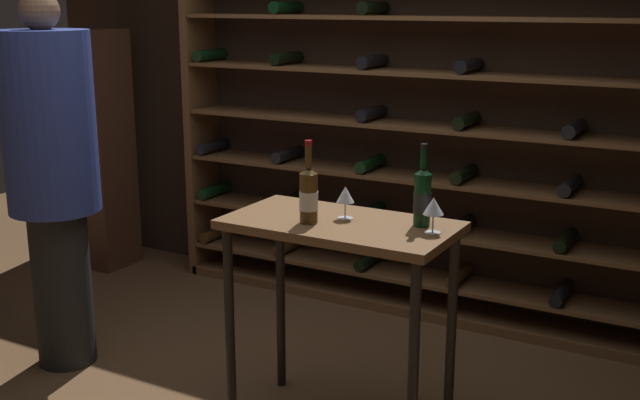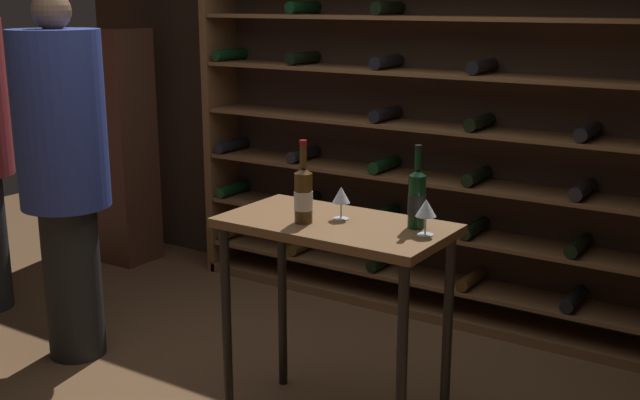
{
  "view_description": "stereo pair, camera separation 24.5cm",
  "coord_description": "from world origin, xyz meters",
  "px_view_note": "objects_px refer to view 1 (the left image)",
  "views": [
    {
      "loc": [
        2.0,
        -2.95,
        1.91
      ],
      "look_at": [
        0.23,
        0.19,
        1.0
      ],
      "focal_mm": 44.51,
      "sensor_mm": 36.0,
      "label": 1
    },
    {
      "loc": [
        2.2,
        -2.83,
        1.91
      ],
      "look_at": [
        0.23,
        0.19,
        1.0
      ],
      "focal_mm": 44.51,
      "sensor_mm": 36.0,
      "label": 2
    }
  ],
  "objects_px": {
    "display_cabinet": "(96,150)",
    "wine_bottle_amber_reserve": "(422,197)",
    "wine_rack": "(417,151)",
    "wine_glass_stemmed_right": "(433,207)",
    "wine_bottle_black_capsule": "(309,195)",
    "wine_glass_stemmed_center": "(345,196)",
    "tasting_table": "(340,253)",
    "person_guest_khaki": "(52,166)"
  },
  "relations": [
    {
      "from": "wine_glass_stemmed_center",
      "to": "tasting_table",
      "type": "bearing_deg",
      "value": -92.26
    },
    {
      "from": "wine_bottle_black_capsule",
      "to": "wine_bottle_amber_reserve",
      "type": "bearing_deg",
      "value": 23.55
    },
    {
      "from": "wine_rack",
      "to": "person_guest_khaki",
      "type": "xyz_separation_m",
      "value": [
        -1.35,
        -1.61,
        0.06
      ]
    },
    {
      "from": "person_guest_khaki",
      "to": "wine_bottle_amber_reserve",
      "type": "relative_size",
      "value": 5.57
    },
    {
      "from": "display_cabinet",
      "to": "wine_bottle_amber_reserve",
      "type": "xyz_separation_m",
      "value": [
        2.98,
        -1.11,
        0.25
      ]
    },
    {
      "from": "wine_rack",
      "to": "wine_bottle_black_capsule",
      "type": "relative_size",
      "value": 9.27
    },
    {
      "from": "wine_rack",
      "to": "wine_glass_stemmed_center",
      "type": "xyz_separation_m",
      "value": [
        0.27,
        -1.45,
        0.06
      ]
    },
    {
      "from": "tasting_table",
      "to": "wine_bottle_black_capsule",
      "type": "bearing_deg",
      "value": -139.68
    },
    {
      "from": "wine_glass_stemmed_center",
      "to": "person_guest_khaki",
      "type": "bearing_deg",
      "value": -174.23
    },
    {
      "from": "wine_glass_stemmed_center",
      "to": "wine_bottle_amber_reserve",
      "type": "bearing_deg",
      "value": 10.23
    },
    {
      "from": "wine_glass_stemmed_center",
      "to": "wine_bottle_black_capsule",
      "type": "bearing_deg",
      "value": -129.21
    },
    {
      "from": "wine_rack",
      "to": "display_cabinet",
      "type": "distance_m",
      "value": 2.4
    },
    {
      "from": "wine_glass_stemmed_center",
      "to": "wine_glass_stemmed_right",
      "type": "distance_m",
      "value": 0.41
    },
    {
      "from": "wine_bottle_black_capsule",
      "to": "wine_bottle_amber_reserve",
      "type": "xyz_separation_m",
      "value": [
        0.44,
        0.19,
        0.0
      ]
    },
    {
      "from": "display_cabinet",
      "to": "wine_glass_stemmed_center",
      "type": "relative_size",
      "value": 11.82
    },
    {
      "from": "display_cabinet",
      "to": "wine_bottle_amber_reserve",
      "type": "bearing_deg",
      "value": -20.48
    },
    {
      "from": "wine_bottle_amber_reserve",
      "to": "wine_glass_stemmed_center",
      "type": "height_order",
      "value": "wine_bottle_amber_reserve"
    },
    {
      "from": "tasting_table",
      "to": "wine_glass_stemmed_right",
      "type": "bearing_deg",
      "value": 3.17
    },
    {
      "from": "wine_bottle_black_capsule",
      "to": "wine_rack",
      "type": "bearing_deg",
      "value": 95.81
    },
    {
      "from": "wine_glass_stemmed_center",
      "to": "wine_rack",
      "type": "bearing_deg",
      "value": 100.49
    },
    {
      "from": "tasting_table",
      "to": "person_guest_khaki",
      "type": "xyz_separation_m",
      "value": [
        -1.61,
        -0.12,
        0.25
      ]
    },
    {
      "from": "display_cabinet",
      "to": "wine_bottle_black_capsule",
      "type": "distance_m",
      "value": 2.87
    },
    {
      "from": "wine_rack",
      "to": "wine_glass_stemmed_right",
      "type": "relative_size",
      "value": 21.98
    },
    {
      "from": "wine_rack",
      "to": "tasting_table",
      "type": "bearing_deg",
      "value": -79.86
    },
    {
      "from": "wine_rack",
      "to": "display_cabinet",
      "type": "xyz_separation_m",
      "value": [
        -2.38,
        -0.28,
        -0.17
      ]
    },
    {
      "from": "wine_bottle_amber_reserve",
      "to": "wine_glass_stemmed_right",
      "type": "distance_m",
      "value": 0.11
    },
    {
      "from": "wine_rack",
      "to": "wine_glass_stemmed_right",
      "type": "height_order",
      "value": "wine_rack"
    },
    {
      "from": "wine_bottle_black_capsule",
      "to": "wine_glass_stemmed_right",
      "type": "relative_size",
      "value": 2.37
    },
    {
      "from": "tasting_table",
      "to": "person_guest_khaki",
      "type": "relative_size",
      "value": 0.51
    },
    {
      "from": "tasting_table",
      "to": "wine_glass_stemmed_center",
      "type": "distance_m",
      "value": 0.25
    },
    {
      "from": "tasting_table",
      "to": "wine_bottle_black_capsule",
      "type": "distance_m",
      "value": 0.3
    },
    {
      "from": "wine_glass_stemmed_right",
      "to": "wine_bottle_amber_reserve",
      "type": "bearing_deg",
      "value": 135.69
    },
    {
      "from": "wine_bottle_amber_reserve",
      "to": "person_guest_khaki",
      "type": "bearing_deg",
      "value": -173.46
    },
    {
      "from": "display_cabinet",
      "to": "wine_glass_stemmed_right",
      "type": "relative_size",
      "value": 11.36
    },
    {
      "from": "display_cabinet",
      "to": "wine_bottle_amber_reserve",
      "type": "relative_size",
      "value": 4.88
    },
    {
      "from": "person_guest_khaki",
      "to": "wine_glass_stemmed_center",
      "type": "height_order",
      "value": "person_guest_khaki"
    },
    {
      "from": "person_guest_khaki",
      "to": "wine_glass_stemmed_center",
      "type": "distance_m",
      "value": 1.62
    },
    {
      "from": "wine_rack",
      "to": "display_cabinet",
      "type": "relative_size",
      "value": 1.94
    },
    {
      "from": "wine_rack",
      "to": "wine_glass_stemmed_right",
      "type": "bearing_deg",
      "value": -65.09
    },
    {
      "from": "wine_bottle_amber_reserve",
      "to": "wine_glass_stemmed_center",
      "type": "bearing_deg",
      "value": -169.77
    },
    {
      "from": "display_cabinet",
      "to": "wine_bottle_amber_reserve",
      "type": "height_order",
      "value": "display_cabinet"
    },
    {
      "from": "person_guest_khaki",
      "to": "wine_bottle_black_capsule",
      "type": "height_order",
      "value": "person_guest_khaki"
    }
  ]
}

